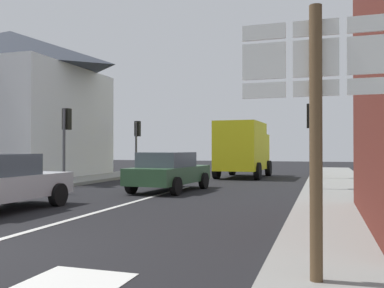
% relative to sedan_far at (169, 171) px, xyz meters
% --- Properties ---
extents(ground_plane, '(80.00, 80.00, 0.00)m').
position_rel_sedan_far_xyz_m(ground_plane, '(0.15, -0.15, -0.76)').
color(ground_plane, black).
extents(sidewalk_right, '(2.63, 44.00, 0.14)m').
position_rel_sedan_far_xyz_m(sidewalk_right, '(6.17, -2.15, -0.69)').
color(sidewalk_right, gray).
rests_on(sidewalk_right, ground).
extents(sidewalk_left, '(2.63, 44.00, 0.14)m').
position_rel_sedan_far_xyz_m(sidewalk_left, '(-5.87, -2.15, -0.69)').
color(sidewalk_left, gray).
rests_on(sidewalk_left, ground).
extents(lane_centre_stripe, '(0.16, 12.00, 0.01)m').
position_rel_sedan_far_xyz_m(lane_centre_stripe, '(0.15, -4.15, -0.75)').
color(lane_centre_stripe, silver).
rests_on(lane_centre_stripe, ground).
extents(clapboard_house_left, '(9.37, 9.07, 8.24)m').
position_rel_sedan_far_xyz_m(clapboard_house_left, '(-11.24, 4.58, 3.41)').
color(clapboard_house_left, silver).
rests_on(clapboard_house_left, ground).
extents(sedan_far, '(2.25, 4.34, 1.47)m').
position_rel_sedan_far_xyz_m(sedan_far, '(0.00, 0.00, 0.00)').
color(sedan_far, '#2D5133').
rests_on(sedan_far, ground).
extents(delivery_truck, '(2.65, 5.08, 3.05)m').
position_rel_sedan_far_xyz_m(delivery_truck, '(1.32, 8.26, 0.89)').
color(delivery_truck, yellow).
rests_on(delivery_truck, ground).
extents(route_sign_post, '(1.66, 0.14, 3.20)m').
position_rel_sedan_far_xyz_m(route_sign_post, '(5.51, -10.09, 1.24)').
color(route_sign_post, brown).
rests_on(route_sign_post, ground).
extents(traffic_light_near_left, '(0.30, 0.49, 3.32)m').
position_rel_sedan_far_xyz_m(traffic_light_near_left, '(-4.86, 0.51, 1.70)').
color(traffic_light_near_left, '#47474C').
rests_on(traffic_light_near_left, ground).
extents(traffic_light_far_left, '(0.30, 0.49, 3.23)m').
position_rel_sedan_far_xyz_m(traffic_light_far_left, '(-4.86, 7.69, 1.63)').
color(traffic_light_far_left, '#47474C').
rests_on(traffic_light_far_left, ground).
extents(traffic_light_near_right, '(0.30, 0.49, 3.27)m').
position_rel_sedan_far_xyz_m(traffic_light_near_right, '(5.16, 1.20, 1.66)').
color(traffic_light_near_right, '#47474C').
rests_on(traffic_light_near_right, ground).
extents(traffic_light_far_right, '(0.30, 0.49, 3.80)m').
position_rel_sedan_far_xyz_m(traffic_light_far_right, '(5.16, 7.13, 2.05)').
color(traffic_light_far_right, '#47474C').
rests_on(traffic_light_far_right, ground).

